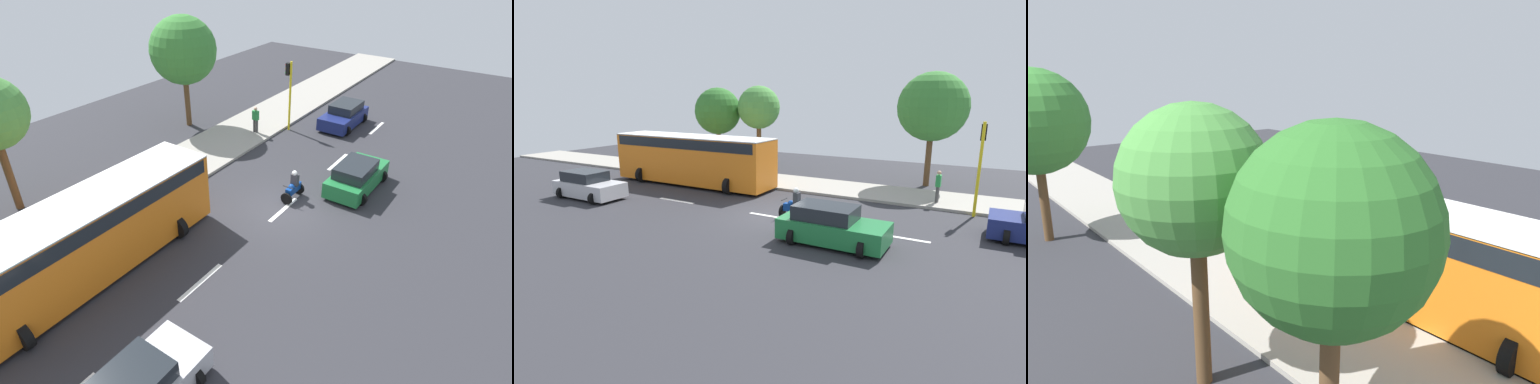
# 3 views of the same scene
# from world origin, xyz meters

# --- Properties ---
(ground_plane) EXTENTS (40.00, 60.00, 0.10)m
(ground_plane) POSITION_xyz_m (0.00, 0.00, -0.05)
(ground_plane) COLOR #2D2D33
(sidewalk) EXTENTS (4.00, 60.00, 0.15)m
(sidewalk) POSITION_xyz_m (7.00, 0.00, 0.07)
(sidewalk) COLOR #9E998E
(sidewalk) RESTS_ON ground
(lane_stripe_far_north) EXTENTS (0.20, 2.40, 0.01)m
(lane_stripe_far_north) POSITION_xyz_m (0.00, -12.00, 0.01)
(lane_stripe_far_north) COLOR white
(lane_stripe_far_north) RESTS_ON ground
(lane_stripe_north) EXTENTS (0.20, 2.40, 0.01)m
(lane_stripe_north) POSITION_xyz_m (0.00, -6.00, 0.01)
(lane_stripe_north) COLOR white
(lane_stripe_north) RESTS_ON ground
(lane_stripe_mid) EXTENTS (0.20, 2.40, 0.01)m
(lane_stripe_mid) POSITION_xyz_m (0.00, 0.00, 0.01)
(lane_stripe_mid) COLOR white
(lane_stripe_mid) RESTS_ON ground
(lane_stripe_south) EXTENTS (0.20, 2.40, 0.01)m
(lane_stripe_south) POSITION_xyz_m (0.00, 6.00, 0.01)
(lane_stripe_south) COLOR white
(lane_stripe_south) RESTS_ON ground
(car_green) EXTENTS (2.27, 4.17, 1.52)m
(car_green) POSITION_xyz_m (-2.00, -3.79, 0.71)
(car_green) COLOR #1E7238
(car_green) RESTS_ON ground
(car_dark_blue) EXTENTS (2.34, 4.08, 1.52)m
(car_dark_blue) POSITION_xyz_m (2.08, -11.17, 0.71)
(car_dark_blue) COLOR navy
(car_dark_blue) RESTS_ON ground
(city_bus) EXTENTS (3.20, 11.00, 3.16)m
(city_bus) POSITION_xyz_m (3.76, 7.88, 1.85)
(city_bus) COLOR orange
(city_bus) RESTS_ON ground
(motorcycle) EXTENTS (0.60, 1.30, 1.53)m
(motorcycle) POSITION_xyz_m (0.15, -1.14, 0.64)
(motorcycle) COLOR black
(motorcycle) RESTS_ON ground
(pedestrian_near_signal) EXTENTS (0.40, 0.24, 1.69)m
(pedestrian_near_signal) POSITION_xyz_m (6.15, -6.58, 1.06)
(pedestrian_near_signal) COLOR #3F3F3F
(pedestrian_near_signal) RESTS_ON sidewalk
(traffic_light_corner) EXTENTS (0.49, 0.24, 4.50)m
(traffic_light_corner) POSITION_xyz_m (4.85, -8.44, 2.93)
(traffic_light_corner) COLOR yellow
(traffic_light_corner) RESTS_ON ground
(street_tree_south) EXTENTS (4.24, 4.24, 7.09)m
(street_tree_south) POSITION_xyz_m (10.79, -5.33, 4.95)
(street_tree_south) COLOR brown
(street_tree_south) RESTS_ON ground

